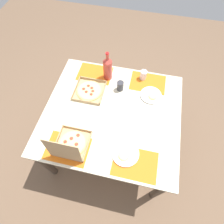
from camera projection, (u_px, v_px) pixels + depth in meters
ground_plane at (112, 141)px, 2.31m from camera, size 6.00×6.00×0.00m
dining_table at (112, 117)px, 1.77m from camera, size 1.27×1.16×0.73m
placemat_near_left at (148, 83)px, 1.86m from camera, size 0.36×0.26×0.00m
placemat_near_right at (95, 73)px, 1.93m from camera, size 0.36×0.26×0.00m
placemat_far_left at (135, 164)px, 1.43m from camera, size 0.36×0.26×0.00m
placemat_far_right at (68, 149)px, 1.50m from camera, size 0.36×0.26×0.00m
pizza_box_edge_far at (89, 91)px, 1.79m from camera, size 0.29×0.29×0.04m
pizza_box_corner_left at (71, 145)px, 1.47m from camera, size 0.27×0.27×0.31m
plate_near_left at (151, 95)px, 1.77m from camera, size 0.21×0.21×0.03m
plate_far_left at (125, 154)px, 1.47m from camera, size 0.22×0.22×0.03m
soda_bottle at (108, 68)px, 1.79m from camera, size 0.09×0.09×0.32m
cup_red at (120, 86)px, 1.77m from camera, size 0.07×0.07×0.10m
cup_spare at (143, 75)px, 1.85m from camera, size 0.07×0.07×0.10m
fork_by_far_right at (113, 123)px, 1.62m from camera, size 0.03×0.19×0.00m
knife_by_far_left at (152, 127)px, 1.60m from camera, size 0.02×0.21×0.00m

